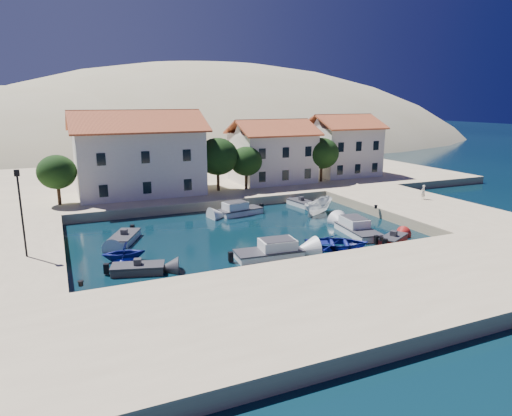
# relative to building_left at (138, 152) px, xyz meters

# --- Properties ---
(ground) EXTENTS (400.00, 400.00, 0.00)m
(ground) POSITION_rel_building_left_xyz_m (6.00, -28.00, -5.94)
(ground) COLOR black
(ground) RESTS_ON ground
(quay_south) EXTENTS (52.00, 12.00, 1.00)m
(quay_south) POSITION_rel_building_left_xyz_m (6.00, -34.00, -5.44)
(quay_south) COLOR tan
(quay_south) RESTS_ON ground
(quay_east) EXTENTS (11.00, 20.00, 1.00)m
(quay_east) POSITION_rel_building_left_xyz_m (26.50, -18.00, -5.44)
(quay_east) COLOR tan
(quay_east) RESTS_ON ground
(quay_west) EXTENTS (8.00, 20.00, 1.00)m
(quay_west) POSITION_rel_building_left_xyz_m (-13.00, -18.00, -5.44)
(quay_west) COLOR tan
(quay_west) RESTS_ON ground
(quay_north) EXTENTS (80.00, 36.00, 1.00)m
(quay_north) POSITION_rel_building_left_xyz_m (8.00, 10.00, -5.44)
(quay_north) COLOR tan
(quay_north) RESTS_ON ground
(hills) EXTENTS (254.00, 176.00, 99.00)m
(hills) POSITION_rel_building_left_xyz_m (26.64, 95.62, -29.34)
(hills) COLOR tan
(hills) RESTS_ON ground
(building_left) EXTENTS (14.70, 9.45, 9.70)m
(building_left) POSITION_rel_building_left_xyz_m (0.00, 0.00, 0.00)
(building_left) COLOR beige
(building_left) RESTS_ON quay_north
(building_mid) EXTENTS (10.50, 8.40, 8.30)m
(building_mid) POSITION_rel_building_left_xyz_m (18.00, 1.00, -0.71)
(building_mid) COLOR beige
(building_mid) RESTS_ON quay_north
(building_right) EXTENTS (9.45, 8.40, 8.80)m
(building_right) POSITION_rel_building_left_xyz_m (30.00, 2.00, -0.46)
(building_right) COLOR beige
(building_right) RESTS_ON quay_north
(trees) EXTENTS (37.30, 5.30, 6.45)m
(trees) POSITION_rel_building_left_xyz_m (10.51, -2.54, -1.10)
(trees) COLOR #382314
(trees) RESTS_ON quay_north
(lamppost) EXTENTS (0.35, 0.25, 6.22)m
(lamppost) POSITION_rel_building_left_xyz_m (-11.50, -20.00, -1.18)
(lamppost) COLOR black
(lamppost) RESTS_ON quay_west
(bollards) EXTENTS (29.36, 9.56, 0.30)m
(bollards) POSITION_rel_building_left_xyz_m (8.80, -24.13, -4.79)
(bollards) COLOR black
(bollards) RESTS_ON ground
(motorboat_grey_sw) EXTENTS (3.93, 2.52, 1.25)m
(motorboat_grey_sw) POSITION_rel_building_left_xyz_m (-4.41, -23.83, -5.64)
(motorboat_grey_sw) COLOR #333237
(motorboat_grey_sw) RESTS_ON ground
(cabin_cruiser_south) EXTENTS (5.36, 2.65, 1.60)m
(cabin_cruiser_south) POSITION_rel_building_left_xyz_m (5.35, -24.69, -5.46)
(cabin_cruiser_south) COLOR white
(cabin_cruiser_south) RESTS_ON ground
(rowboat_south) EXTENTS (6.21, 5.46, 1.07)m
(rowboat_south) POSITION_rel_building_left_xyz_m (11.49, -24.74, -5.94)
(rowboat_south) COLOR navy
(rowboat_south) RESTS_ON ground
(motorboat_red_se) EXTENTS (3.45, 2.74, 1.25)m
(motorboat_red_se) POSITION_rel_building_left_xyz_m (16.69, -25.51, -5.64)
(motorboat_red_se) COLOR maroon
(motorboat_red_se) RESTS_ON ground
(cabin_cruiser_east) EXTENTS (2.82, 5.60, 1.60)m
(cabin_cruiser_east) POSITION_rel_building_left_xyz_m (15.41, -22.26, -5.46)
(cabin_cruiser_east) COLOR white
(cabin_cruiser_east) RESTS_ON ground
(boat_east) EXTENTS (4.93, 3.78, 1.80)m
(boat_east) POSITION_rel_building_left_xyz_m (16.17, -14.17, -5.94)
(boat_east) COLOR white
(boat_east) RESTS_ON ground
(motorboat_white_ne) EXTENTS (2.18, 3.82, 1.25)m
(motorboat_white_ne) POSITION_rel_building_left_xyz_m (16.42, -10.06, -5.64)
(motorboat_white_ne) COLOR white
(motorboat_white_ne) RESTS_ON ground
(rowboat_west) EXTENTS (3.40, 3.03, 1.64)m
(rowboat_west) POSITION_rel_building_left_xyz_m (-4.95, -20.89, -5.94)
(rowboat_west) COLOR navy
(rowboat_west) RESTS_ON ground
(motorboat_white_west) EXTENTS (3.34, 4.41, 1.25)m
(motorboat_white_west) POSITION_rel_building_left_xyz_m (-4.18, -15.79, -5.64)
(motorboat_white_west) COLOR white
(motorboat_white_west) RESTS_ON ground
(cabin_cruiser_north) EXTENTS (4.93, 2.77, 1.60)m
(cabin_cruiser_north) POSITION_rel_building_left_xyz_m (8.50, -10.99, -5.46)
(cabin_cruiser_north) COLOR white
(cabin_cruiser_north) RESTS_ON ground
(pedestrian) EXTENTS (0.62, 0.43, 1.62)m
(pedestrian) POSITION_rel_building_left_xyz_m (28.38, -16.48, -4.13)
(pedestrian) COLOR silver
(pedestrian) RESTS_ON quay_east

